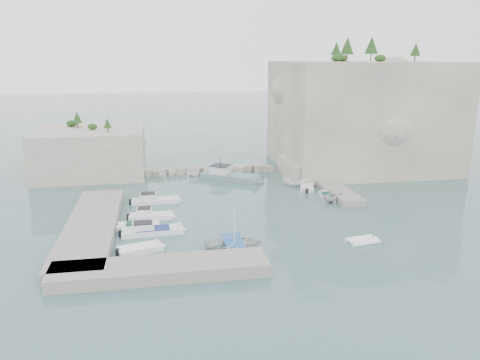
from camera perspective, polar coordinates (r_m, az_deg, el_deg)
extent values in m
plane|color=#466869|center=(52.92, 1.13, -4.78)|extent=(400.00, 400.00, 0.00)
cube|color=beige|center=(79.54, 14.47, 7.66)|extent=(26.00, 22.00, 17.00)
cube|color=beige|center=(72.55, 8.50, 1.50)|extent=(8.00, 10.00, 2.50)
cube|color=beige|center=(75.97, -17.65, 3.30)|extent=(16.00, 14.00, 7.00)
cube|color=#9E9689|center=(51.42, -17.66, -5.45)|extent=(5.00, 24.00, 1.10)
cube|color=#9E9689|center=(40.26, -9.65, -10.68)|extent=(18.00, 4.00, 1.10)
cube|color=#9E9689|center=(65.64, 11.07, -0.79)|extent=(3.00, 16.00, 0.80)
cube|color=beige|center=(73.44, -2.94, 1.37)|extent=(28.00, 3.00, 1.40)
imported|color=white|center=(45.30, -0.69, -8.24)|extent=(5.51, 3.95, 1.14)
imported|color=silver|center=(60.24, 11.21, -2.61)|extent=(4.55, 4.30, 1.89)
imported|color=white|center=(66.78, 6.89, -0.71)|extent=(4.28, 2.55, 1.55)
cylinder|color=white|center=(44.32, -0.70, -5.06)|extent=(0.10, 0.10, 4.20)
cone|color=#1E4219|center=(72.44, 12.96, 15.66)|extent=(1.96, 1.96, 2.45)
cone|color=#1E4219|center=(83.91, 15.76, 15.54)|extent=(2.24, 2.24, 2.80)
cone|color=#1E4219|center=(79.54, 20.63, 14.67)|extent=(1.57, 1.57, 1.96)
cone|color=#1E4219|center=(84.69, 11.66, 15.41)|extent=(1.79, 1.79, 2.24)
cone|color=#1E4219|center=(77.44, -19.24, 7.22)|extent=(1.40, 1.40, 1.75)
cone|color=#1E4219|center=(71.91, -15.86, 6.70)|extent=(1.12, 1.12, 1.40)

